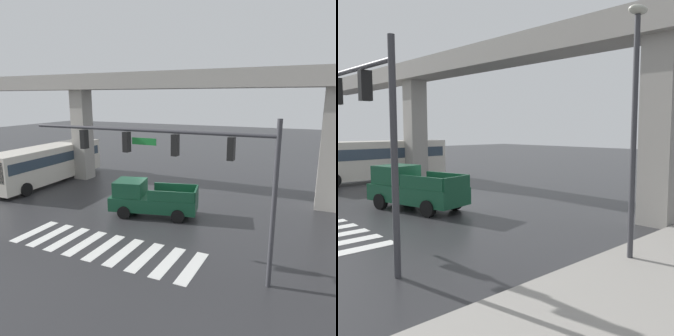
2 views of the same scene
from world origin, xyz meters
TOP-DOWN VIEW (x-y plane):
  - ground_plane at (0.00, 0.00)m, footprint 120.00×120.00m
  - elevated_overpass at (0.00, 3.94)m, footprint 51.08×2.20m
  - pickup_truck at (-0.11, -1.73)m, footprint 5.41×3.05m
  - city_bus at (-11.24, 1.61)m, footprint 3.10×10.89m
  - traffic_signal_mast at (3.77, -6.49)m, footprint 10.89×0.32m
  - street_lamp_near_corner at (11.01, -1.02)m, footprint 0.44×0.70m

SIDE VIEW (x-z plane):
  - ground_plane at x=0.00m, z-range 0.00..0.00m
  - pickup_truck at x=-0.11m, z-range -0.05..2.03m
  - city_bus at x=-11.24m, z-range 0.23..3.22m
  - street_lamp_near_corner at x=11.01m, z-range 0.94..8.18m
  - traffic_signal_mast at x=3.77m, z-range 1.58..7.78m
  - elevated_overpass at x=0.00m, z-range 3.06..11.77m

